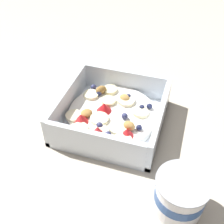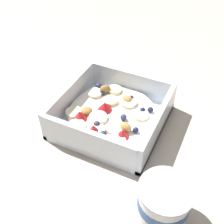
# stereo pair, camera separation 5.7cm
# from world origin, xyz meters

# --- Properties ---
(ground_plane) EXTENTS (2.40, 2.40, 0.00)m
(ground_plane) POSITION_xyz_m (0.00, 0.00, 0.00)
(ground_plane) COLOR beige
(fruit_bowl) EXTENTS (0.20, 0.20, 0.07)m
(fruit_bowl) POSITION_xyz_m (0.00, 0.02, 0.02)
(fruit_bowl) COLOR white
(fruit_bowl) RESTS_ON ground
(spoon) EXTENTS (0.05, 0.17, 0.01)m
(spoon) POSITION_xyz_m (-0.13, 0.00, 0.00)
(spoon) COLOR silver
(spoon) RESTS_ON ground
(yogurt_cup) EXTENTS (0.08, 0.08, 0.07)m
(yogurt_cup) POSITION_xyz_m (0.15, 0.17, 0.04)
(yogurt_cup) COLOR white
(yogurt_cup) RESTS_ON ground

